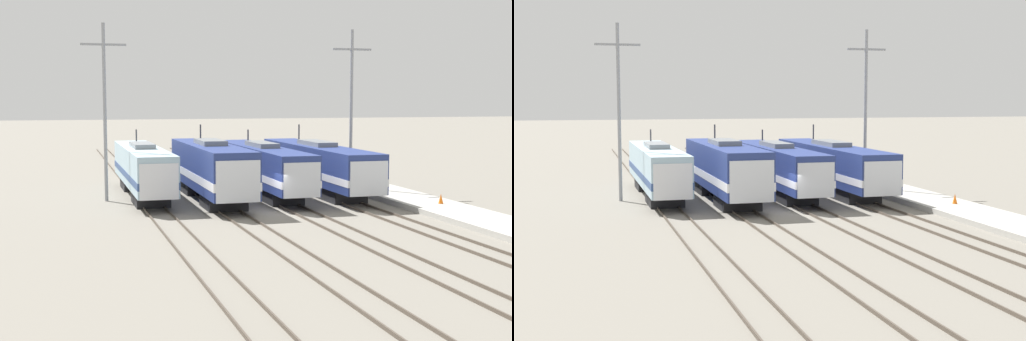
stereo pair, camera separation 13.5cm
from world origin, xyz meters
TOP-DOWN VIEW (x-y plane):
  - ground_plane at (0.00, 0.00)m, footprint 400.00×400.00m
  - rail_pair_far_left at (-6.77, 0.00)m, footprint 1.51×120.00m
  - rail_pair_center_left at (-2.26, 0.00)m, footprint 1.51×120.00m
  - rail_pair_center_right at (2.26, 0.00)m, footprint 1.51×120.00m
  - rail_pair_far_right at (6.77, 0.00)m, footprint 1.51×120.00m
  - locomotive_far_left at (-6.77, 9.80)m, footprint 2.75×18.07m
  - locomotive_center_left at (-2.26, 6.39)m, footprint 3.10×16.44m
  - locomotive_center_right at (2.26, 8.54)m, footprint 2.77×18.77m
  - locomotive_far_right at (6.77, 8.55)m, footprint 2.96×19.64m
  - catenary_tower_left at (-9.60, 8.36)m, footprint 3.19×0.25m
  - catenary_tower_right at (9.32, 8.36)m, footprint 3.19×0.25m
  - platform at (11.25, 0.00)m, footprint 4.00×120.00m
  - traffic_cone at (11.67, -1.41)m, footprint 0.33×0.33m

SIDE VIEW (x-z plane):
  - ground_plane at x=0.00m, z-range 0.00..0.00m
  - rail_pair_far_left at x=-6.77m, z-range 0.00..0.15m
  - rail_pair_center_left at x=-2.26m, z-range 0.00..0.15m
  - rail_pair_center_right at x=2.26m, z-range 0.00..0.15m
  - rail_pair_far_right at x=6.77m, z-range 0.00..0.15m
  - platform at x=11.25m, z-range 0.00..0.36m
  - traffic_cone at x=11.67m, z-range 0.36..1.03m
  - locomotive_center_right at x=2.26m, z-range -0.33..4.47m
  - locomotive_far_right at x=6.77m, z-range -0.50..4.67m
  - locomotive_far_left at x=-6.77m, z-range -0.35..4.52m
  - locomotive_center_left at x=-2.26m, z-range -0.43..4.93m
  - catenary_tower_left at x=-9.60m, z-range 0.45..13.11m
  - catenary_tower_right at x=9.32m, z-range 0.45..13.11m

